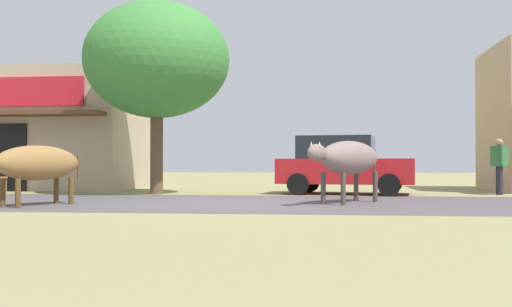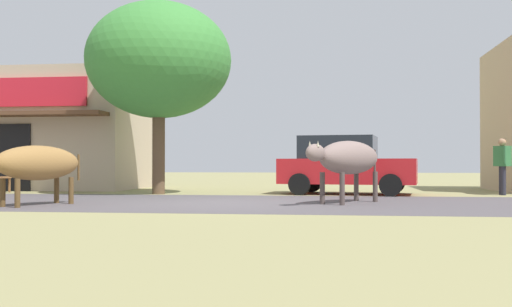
{
  "view_description": "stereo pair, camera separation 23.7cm",
  "coord_description": "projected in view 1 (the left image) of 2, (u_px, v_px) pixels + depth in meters",
  "views": [
    {
      "loc": [
        2.33,
        -13.46,
        0.9
      ],
      "look_at": [
        0.74,
        0.81,
        1.11
      ],
      "focal_mm": 42.85,
      "sensor_mm": 36.0,
      "label": 1
    },
    {
      "loc": [
        2.57,
        -13.44,
        0.9
      ],
      "look_at": [
        0.74,
        0.81,
        1.11
      ],
      "focal_mm": 42.85,
      "sensor_mm": 36.0,
      "label": 2
    }
  ],
  "objects": [
    {
      "name": "cow_far_dark",
      "position": [
        349.0,
        158.0,
        13.44
      ],
      "size": [
        1.87,
        2.57,
        1.37
      ],
      "color": "gray",
      "rests_on": "ground"
    },
    {
      "name": "pedestrian_by_shop",
      "position": [
        499.0,
        162.0,
        16.89
      ],
      "size": [
        0.46,
        0.61,
        1.57
      ],
      "color": "#262633",
      "rests_on": "ground"
    },
    {
      "name": "asphalt_road",
      "position": [
        219.0,
        202.0,
        13.63
      ],
      "size": [
        72.0,
        5.96,
        0.0
      ],
      "primitive_type": "cube",
      "color": "#514B4E",
      "rests_on": "ground"
    },
    {
      "name": "parked_hatchback_car",
      "position": [
        343.0,
        164.0,
        17.29
      ],
      "size": [
        3.98,
        2.42,
        1.64
      ],
      "color": "red",
      "rests_on": "ground"
    },
    {
      "name": "roadside_tree",
      "position": [
        157.0,
        60.0,
        17.29
      ],
      "size": [
        4.12,
        4.12,
        5.45
      ],
      "color": "brown",
      "rests_on": "ground"
    },
    {
      "name": "storefront_left_cafe",
      "position": [
        8.0,
        131.0,
        21.1
      ],
      "size": [
        8.91,
        5.03,
        3.96
      ],
      "color": "tan",
      "rests_on": "ground"
    },
    {
      "name": "ground",
      "position": [
        219.0,
        203.0,
        13.62
      ],
      "size": [
        80.0,
        80.0,
        0.0
      ],
      "primitive_type": "plane",
      "color": "#8F8957"
    },
    {
      "name": "cow_near_brown",
      "position": [
        36.0,
        163.0,
        12.61
      ],
      "size": [
        1.51,
        2.57,
        1.25
      ],
      "color": "olive",
      "rests_on": "ground"
    }
  ]
}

